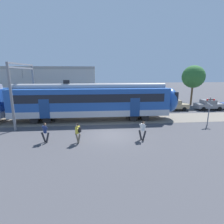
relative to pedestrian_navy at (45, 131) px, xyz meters
name	(u,v)px	position (x,y,z in m)	size (l,w,h in m)	color
ground_plane	(111,135)	(5.48, 1.18, -0.96)	(160.00, 160.00, 0.00)	#424247
pedestrian_navy	(45,131)	(0.00, 0.00, 0.00)	(0.71, 0.53, 1.67)	#28282D
pedestrian_yellow	(78,132)	(2.66, -0.41, 0.03)	(0.57, 0.66, 1.67)	#6B6051
pedestrian_white	(143,129)	(7.96, -0.22, 0.00)	(0.67, 0.54, 1.67)	#28282D
parked_car_tan	(174,105)	(15.84, 11.08, -0.18)	(4.09, 1.94, 1.54)	tan
parked_car_grey	(209,105)	(21.15, 10.78, -0.18)	(4.04, 1.83, 1.54)	gray
catenary_gantry	(24,84)	(-3.84, 6.63, 3.35)	(0.24, 6.64, 6.53)	gray
crossing_signal	(210,107)	(16.26, 3.52, 1.05)	(0.96, 0.22, 3.00)	gray
background_building	(29,88)	(-6.13, 14.47, 2.24)	(20.39, 5.00, 9.20)	#B2A899
street_tree_right	(193,77)	(20.75, 15.06, 3.86)	(3.78, 3.78, 6.73)	brown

